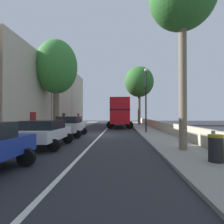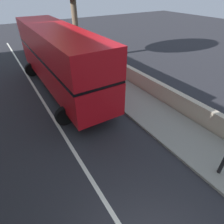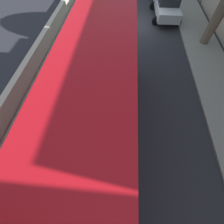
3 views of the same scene
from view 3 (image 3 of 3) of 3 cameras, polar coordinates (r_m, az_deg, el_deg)
The scene contains 7 objects.
ground_plane at distance 15.17m, azimuth 8.98°, elevation 29.95°, with size 84.00×84.00×0.00m, color #28282D.
road_centre_line at distance 15.17m, azimuth 8.98°, elevation 29.97°, with size 0.16×54.00×0.01m, color silver.
sidewalk_left at distance 16.18m, azimuth 28.64°, elevation 26.59°, with size 2.60×60.00×0.12m, color gray.
sidewalk_right at distance 15.66m, azimuth -12.11°, elevation 30.62°, with size 2.60×60.00×0.12m, color gray.
boundary_wall_right at distance 15.94m, azimuth -18.78°, elevation 31.61°, with size 0.36×54.00×1.07m, color beige.
double_decker_bus at distance 5.07m, azimuth -7.30°, elevation -3.47°, with size 3.58×10.95×4.06m.
parked_car_silver_left_1 at distance 16.50m, azimuth 19.96°, elevation 33.84°, with size 2.47×4.61×1.71m.
Camera 3 is at (0.84, 13.58, 6.73)m, focal length 24.18 mm.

